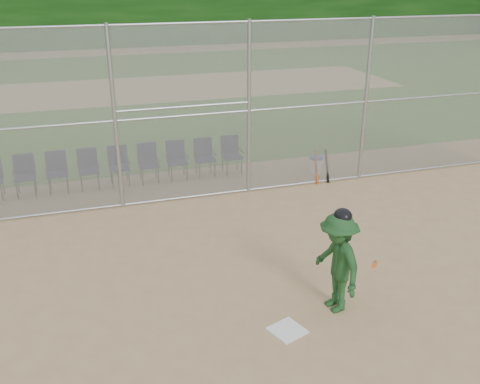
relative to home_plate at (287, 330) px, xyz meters
name	(u,v)px	position (x,y,z in m)	size (l,w,h in m)	color
ground	(288,316)	(0.15, 0.33, -0.01)	(100.00, 100.00, 0.00)	tan
grass_strip	(137,89)	(0.15, 18.33, 0.00)	(100.00, 100.00, 0.00)	#2E5F1C
dirt_patch_far	(137,89)	(0.15, 18.33, 0.00)	(24.00, 24.00, 0.00)	tan
backstop_fence	(206,111)	(0.15, 5.33, 2.06)	(16.09, 0.09, 4.00)	gray
home_plate	(287,330)	(0.00, 0.00, 0.00)	(0.47, 0.47, 0.02)	white
batter_at_plate	(337,262)	(0.93, 0.33, 0.82)	(1.00, 1.30, 1.72)	#1B451F
water_cooler	(316,165)	(3.26, 6.05, 0.21)	(0.35, 0.35, 0.44)	white
spare_bats	(321,166)	(3.11, 5.40, 0.40)	(0.36, 0.34, 0.83)	#D84C14
chair_1	(25,176)	(-3.94, 6.71, 0.47)	(0.54, 0.52, 0.96)	#10153D
chair_2	(57,173)	(-3.21, 6.71, 0.47)	(0.54, 0.52, 0.96)	#10153D
chair_3	(89,170)	(-2.48, 6.71, 0.47)	(0.54, 0.52, 0.96)	#10153D
chair_4	(119,167)	(-1.76, 6.71, 0.47)	(0.54, 0.52, 0.96)	#10153D
chair_5	(149,164)	(-1.03, 6.71, 0.47)	(0.54, 0.52, 0.96)	#10153D
chair_6	(177,161)	(-0.30, 6.71, 0.47)	(0.54, 0.52, 0.96)	#10153D
chair_7	(205,158)	(0.43, 6.71, 0.47)	(0.54, 0.52, 0.96)	#10153D
chair_8	(232,155)	(1.16, 6.71, 0.47)	(0.54, 0.52, 0.96)	#10153D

